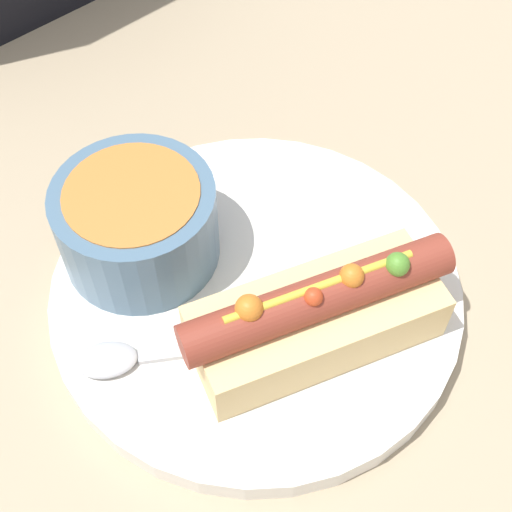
# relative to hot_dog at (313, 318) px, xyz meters

# --- Properties ---
(ground_plane) EXTENTS (4.00, 4.00, 0.00)m
(ground_plane) POSITION_rel_hot_dog_xyz_m (0.00, 0.05, -0.04)
(ground_plane) COLOR tan
(dinner_plate) EXTENTS (0.27, 0.27, 0.02)m
(dinner_plate) POSITION_rel_hot_dog_xyz_m (0.00, 0.05, -0.03)
(dinner_plate) COLOR white
(dinner_plate) RESTS_ON ground_plane
(hot_dog) EXTENTS (0.16, 0.11, 0.06)m
(hot_dog) POSITION_rel_hot_dog_xyz_m (0.00, 0.00, 0.00)
(hot_dog) COLOR #E5C17F
(hot_dog) RESTS_ON dinner_plate
(soup_bowl) EXTENTS (0.10, 0.10, 0.06)m
(soup_bowl) POSITION_rel_hot_dog_xyz_m (-0.03, 0.12, 0.01)
(soup_bowl) COLOR slate
(soup_bowl) RESTS_ON dinner_plate
(spoon) EXTENTS (0.15, 0.11, 0.01)m
(spoon) POSITION_rel_hot_dog_xyz_m (-0.08, 0.06, -0.02)
(spoon) COLOR #B7B7BC
(spoon) RESTS_ON dinner_plate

